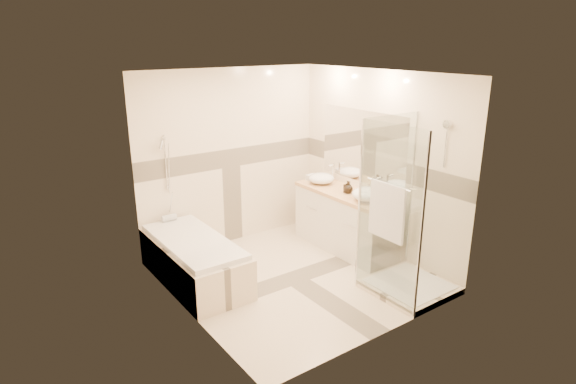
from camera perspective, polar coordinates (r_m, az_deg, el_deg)
room at (r=5.69m, az=1.03°, el=1.32°), size 2.82×3.02×2.52m
bathtub at (r=6.04m, az=-11.06°, el=-7.70°), size 0.75×1.70×0.56m
vanity at (r=6.82m, az=6.78°, el=-3.36°), size 0.58×1.62×0.85m
shower_enclosure at (r=5.78m, az=13.16°, el=-6.87°), size 0.96×0.93×2.04m
vessel_sink_near at (r=7.01m, az=3.98°, el=1.63°), size 0.37×0.37×0.15m
vessel_sink_far at (r=6.33m, az=9.52°, el=-0.25°), size 0.43×0.43×0.17m
faucet_near at (r=7.13m, az=5.34°, el=2.48°), size 0.11×0.03×0.26m
faucet_far at (r=6.46m, az=10.91°, el=0.80°), size 0.12×0.03×0.29m
amenity_bottle_a at (r=6.61m, az=7.03°, el=0.62°), size 0.08×0.08×0.17m
amenity_bottle_b at (r=6.60m, az=7.16°, el=0.55°), size 0.15×0.15×0.16m
folded_towels at (r=7.13m, az=3.26°, el=1.63°), size 0.18×0.27×0.08m
rolled_towel at (r=6.56m, az=-13.92°, el=-2.99°), size 0.19×0.09×0.09m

